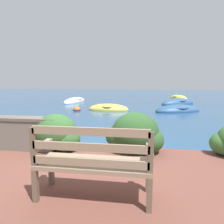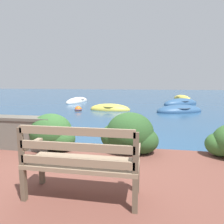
{
  "view_description": "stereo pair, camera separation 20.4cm",
  "coord_description": "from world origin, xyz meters",
  "px_view_note": "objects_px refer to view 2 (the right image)",
  "views": [
    {
      "loc": [
        1.09,
        -4.23,
        1.63
      ],
      "look_at": [
        -0.14,
        4.03,
        0.37
      ],
      "focal_mm": 32.0,
      "sensor_mm": 36.0,
      "label": 1
    },
    {
      "loc": [
        1.29,
        -4.19,
        1.63
      ],
      "look_at": [
        -0.14,
        4.03,
        0.37
      ],
      "focal_mm": 32.0,
      "sensor_mm": 36.0,
      "label": 2
    }
  ],
  "objects_px": {
    "park_bench": "(80,161)",
    "mooring_buoy": "(78,110)",
    "rowboat_nearest": "(110,109)",
    "rowboat_distant": "(182,99)",
    "rowboat_outer": "(77,101)",
    "rowboat_far": "(181,104)",
    "rowboat_mid": "(179,111)"
  },
  "relations": [
    {
      "from": "rowboat_outer",
      "to": "rowboat_distant",
      "type": "distance_m",
      "value": 9.9
    },
    {
      "from": "park_bench",
      "to": "rowboat_nearest",
      "type": "xyz_separation_m",
      "value": [
        -1.34,
        9.18,
        -0.64
      ]
    },
    {
      "from": "rowboat_distant",
      "to": "rowboat_mid",
      "type": "bearing_deg",
      "value": 149.79
    },
    {
      "from": "rowboat_nearest",
      "to": "rowboat_far",
      "type": "xyz_separation_m",
      "value": [
        4.55,
        3.81,
        0.01
      ]
    },
    {
      "from": "rowboat_nearest",
      "to": "mooring_buoy",
      "type": "relative_size",
      "value": 5.41
    },
    {
      "from": "park_bench",
      "to": "rowboat_nearest",
      "type": "distance_m",
      "value": 9.3
    },
    {
      "from": "park_bench",
      "to": "rowboat_mid",
      "type": "height_order",
      "value": "park_bench"
    },
    {
      "from": "park_bench",
      "to": "rowboat_nearest",
      "type": "bearing_deg",
      "value": 93.17
    },
    {
      "from": "rowboat_mid",
      "to": "rowboat_far",
      "type": "bearing_deg",
      "value": 56.13
    },
    {
      "from": "park_bench",
      "to": "mooring_buoy",
      "type": "height_order",
      "value": "park_bench"
    },
    {
      "from": "rowboat_nearest",
      "to": "rowboat_distant",
      "type": "distance_m",
      "value": 10.08
    },
    {
      "from": "rowboat_distant",
      "to": "rowboat_far",
      "type": "bearing_deg",
      "value": 149.57
    },
    {
      "from": "rowboat_nearest",
      "to": "rowboat_outer",
      "type": "xyz_separation_m",
      "value": [
        -3.5,
        4.2,
        0.0
      ]
    },
    {
      "from": "park_bench",
      "to": "rowboat_far",
      "type": "distance_m",
      "value": 13.4
    },
    {
      "from": "park_bench",
      "to": "rowboat_distant",
      "type": "bearing_deg",
      "value": 71.88
    },
    {
      "from": "park_bench",
      "to": "rowboat_far",
      "type": "bearing_deg",
      "value": 70.96
    },
    {
      "from": "rowboat_distant",
      "to": "rowboat_nearest",
      "type": "bearing_deg",
      "value": 127.47
    },
    {
      "from": "park_bench",
      "to": "rowboat_nearest",
      "type": "height_order",
      "value": "park_bench"
    },
    {
      "from": "park_bench",
      "to": "rowboat_distant",
      "type": "distance_m",
      "value": 18.15
    },
    {
      "from": "rowboat_outer",
      "to": "rowboat_nearest",
      "type": "bearing_deg",
      "value": -134.97
    },
    {
      "from": "rowboat_outer",
      "to": "rowboat_distant",
      "type": "height_order",
      "value": "rowboat_distant"
    },
    {
      "from": "park_bench",
      "to": "rowboat_mid",
      "type": "distance_m",
      "value": 9.58
    },
    {
      "from": "rowboat_mid",
      "to": "mooring_buoy",
      "type": "distance_m",
      "value": 5.66
    },
    {
      "from": "rowboat_nearest",
      "to": "rowboat_distant",
      "type": "relative_size",
      "value": 0.89
    },
    {
      "from": "rowboat_nearest",
      "to": "rowboat_mid",
      "type": "distance_m",
      "value": 3.9
    },
    {
      "from": "rowboat_nearest",
      "to": "rowboat_mid",
      "type": "relative_size",
      "value": 0.82
    },
    {
      "from": "rowboat_outer",
      "to": "mooring_buoy",
      "type": "relative_size",
      "value": 7.65
    },
    {
      "from": "park_bench",
      "to": "mooring_buoy",
      "type": "distance_m",
      "value": 9.17
    },
    {
      "from": "park_bench",
      "to": "rowboat_nearest",
      "type": "relative_size",
      "value": 0.58
    },
    {
      "from": "rowboat_distant",
      "to": "mooring_buoy",
      "type": "xyz_separation_m",
      "value": [
        -7.15,
        -9.06,
        0.01
      ]
    },
    {
      "from": "rowboat_outer",
      "to": "mooring_buoy",
      "type": "xyz_separation_m",
      "value": [
        1.76,
        -4.75,
        0.01
      ]
    },
    {
      "from": "rowboat_nearest",
      "to": "rowboat_outer",
      "type": "height_order",
      "value": "rowboat_outer"
    }
  ]
}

